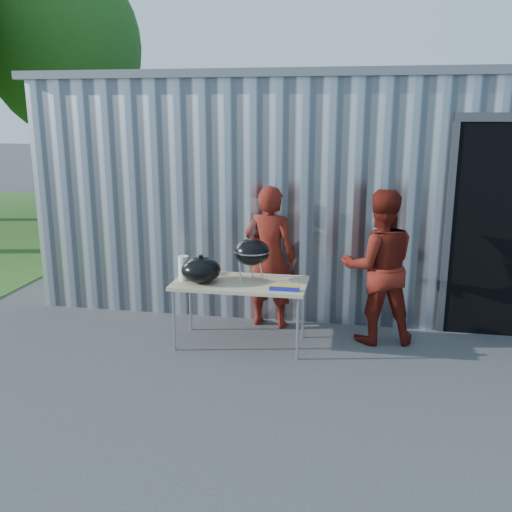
% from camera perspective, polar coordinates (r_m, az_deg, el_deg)
% --- Properties ---
extents(ground, '(80.00, 80.00, 0.00)m').
position_cam_1_polar(ground, '(5.86, -0.80, -12.16)').
color(ground, '#3E3E40').
extents(building, '(8.20, 6.20, 3.10)m').
position_cam_1_polar(building, '(9.80, 9.73, 7.76)').
color(building, silver).
rests_on(building, ground).
extents(tree_far, '(3.89, 3.89, 6.44)m').
position_cam_1_polar(tree_far, '(16.11, -18.65, 19.15)').
color(tree_far, '#442D19').
rests_on(tree_far, ground).
extents(folding_table, '(1.50, 0.75, 0.75)m').
position_cam_1_polar(folding_table, '(6.44, -1.58, -2.91)').
color(folding_table, tan).
rests_on(folding_table, ground).
extents(kettle_grill, '(0.41, 0.41, 0.93)m').
position_cam_1_polar(kettle_grill, '(6.36, -0.43, 1.24)').
color(kettle_grill, black).
rests_on(kettle_grill, folding_table).
extents(grill_lid, '(0.44, 0.44, 0.32)m').
position_cam_1_polar(grill_lid, '(6.39, -5.52, -1.39)').
color(grill_lid, black).
rests_on(grill_lid, folding_table).
extents(paper_towels, '(0.12, 0.12, 0.28)m').
position_cam_1_polar(paper_towels, '(6.50, -7.25, -1.20)').
color(paper_towels, white).
rests_on(paper_towels, folding_table).
extents(white_tub, '(0.20, 0.15, 0.10)m').
position_cam_1_polar(white_tub, '(6.76, -5.76, -1.36)').
color(white_tub, white).
rests_on(white_tub, folding_table).
extents(foil_box, '(0.32, 0.05, 0.06)m').
position_cam_1_polar(foil_box, '(6.09, 2.87, -3.22)').
color(foil_box, '#1A1EAD').
rests_on(foil_box, folding_table).
extents(person_cook, '(0.70, 0.51, 1.76)m').
position_cam_1_polar(person_cook, '(6.98, 1.38, -0.11)').
color(person_cook, '#63170F').
rests_on(person_cook, ground).
extents(person_bystander, '(0.98, 0.83, 1.78)m').
position_cam_1_polar(person_bystander, '(6.64, 12.19, -1.09)').
color(person_bystander, '#63170F').
rests_on(person_bystander, ground).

